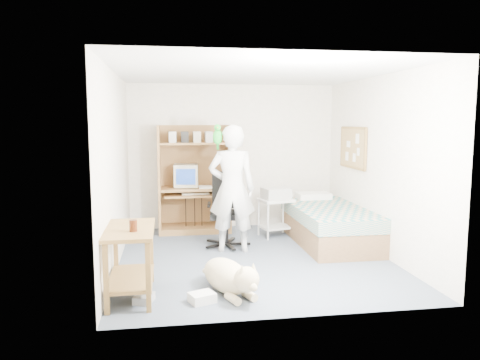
{
  "coord_description": "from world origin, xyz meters",
  "views": [
    {
      "loc": [
        -1.15,
        -6.14,
        1.87
      ],
      "look_at": [
        -0.14,
        0.26,
        1.05
      ],
      "focal_mm": 35.0,
      "sensor_mm": 36.0,
      "label": 1
    }
  ],
  "objects_px": {
    "person": "(232,189)",
    "office_chair": "(226,220)",
    "computer_hutch": "(194,183)",
    "printer_cart": "(276,212)",
    "side_desk": "(130,252)",
    "dog": "(229,276)",
    "bed": "(329,224)"
  },
  "relations": [
    {
      "from": "bed",
      "to": "dog",
      "type": "xyz_separation_m",
      "value": [
        -1.8,
        -1.88,
        -0.1
      ]
    },
    {
      "from": "computer_hutch",
      "to": "dog",
      "type": "distance_m",
      "value": 3.07
    },
    {
      "from": "printer_cart",
      "to": "person",
      "type": "bearing_deg",
      "value": -151.67
    },
    {
      "from": "bed",
      "to": "printer_cart",
      "type": "height_order",
      "value": "bed"
    },
    {
      "from": "computer_hutch",
      "to": "printer_cart",
      "type": "xyz_separation_m",
      "value": [
        1.28,
        -0.6,
        -0.41
      ]
    },
    {
      "from": "office_chair",
      "to": "dog",
      "type": "bearing_deg",
      "value": -89.29
    },
    {
      "from": "person",
      "to": "office_chair",
      "type": "bearing_deg",
      "value": -75.02
    },
    {
      "from": "office_chair",
      "to": "person",
      "type": "height_order",
      "value": "person"
    },
    {
      "from": "side_desk",
      "to": "printer_cart",
      "type": "bearing_deg",
      "value": 47.6
    },
    {
      "from": "bed",
      "to": "dog",
      "type": "distance_m",
      "value": 2.61
    },
    {
      "from": "dog",
      "to": "printer_cart",
      "type": "xyz_separation_m",
      "value": [
        1.09,
        2.4,
        0.22
      ]
    },
    {
      "from": "bed",
      "to": "side_desk",
      "type": "height_order",
      "value": "side_desk"
    },
    {
      "from": "side_desk",
      "to": "printer_cart",
      "type": "xyz_separation_m",
      "value": [
        2.13,
        2.34,
        -0.08
      ]
    },
    {
      "from": "computer_hutch",
      "to": "person",
      "type": "xyz_separation_m",
      "value": [
        0.46,
        -1.35,
        0.09
      ]
    },
    {
      "from": "computer_hutch",
      "to": "dog",
      "type": "height_order",
      "value": "computer_hutch"
    },
    {
      "from": "bed",
      "to": "printer_cart",
      "type": "relative_size",
      "value": 3.27
    },
    {
      "from": "office_chair",
      "to": "computer_hutch",
      "type": "bearing_deg",
      "value": 119.2
    },
    {
      "from": "dog",
      "to": "printer_cart",
      "type": "distance_m",
      "value": 2.65
    },
    {
      "from": "computer_hutch",
      "to": "office_chair",
      "type": "relative_size",
      "value": 1.64
    },
    {
      "from": "computer_hutch",
      "to": "bed",
      "type": "xyz_separation_m",
      "value": [
        2.0,
        -1.12,
        -0.53
      ]
    },
    {
      "from": "bed",
      "to": "side_desk",
      "type": "bearing_deg",
      "value": -147.5
    },
    {
      "from": "computer_hutch",
      "to": "printer_cart",
      "type": "relative_size",
      "value": 2.92
    },
    {
      "from": "bed",
      "to": "office_chair",
      "type": "relative_size",
      "value": 1.84
    },
    {
      "from": "computer_hutch",
      "to": "office_chair",
      "type": "distance_m",
      "value": 1.2
    },
    {
      "from": "person",
      "to": "dog",
      "type": "bearing_deg",
      "value": 88.08
    },
    {
      "from": "computer_hutch",
      "to": "person",
      "type": "bearing_deg",
      "value": -71.04
    },
    {
      "from": "computer_hutch",
      "to": "dog",
      "type": "xyz_separation_m",
      "value": [
        0.2,
        -3.0,
        -0.63
      ]
    },
    {
      "from": "computer_hutch",
      "to": "bed",
      "type": "bearing_deg",
      "value": -29.29
    },
    {
      "from": "side_desk",
      "to": "office_chair",
      "type": "bearing_deg",
      "value": 56.28
    },
    {
      "from": "person",
      "to": "printer_cart",
      "type": "distance_m",
      "value": 1.22
    },
    {
      "from": "side_desk",
      "to": "office_chair",
      "type": "xyz_separation_m",
      "value": [
        1.27,
        1.9,
        -0.1
      ]
    },
    {
      "from": "printer_cart",
      "to": "dog",
      "type": "bearing_deg",
      "value": -128.21
    }
  ]
}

